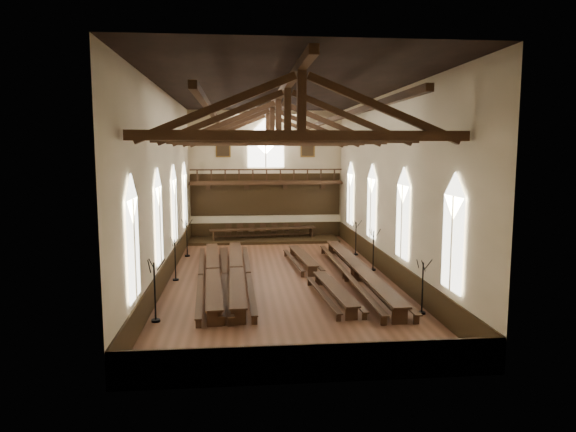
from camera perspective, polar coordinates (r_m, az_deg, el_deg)
name	(u,v)px	position (r m, az deg, el deg)	size (l,w,h in m)	color
ground	(279,277)	(28.35, -1.03, -6.79)	(26.00, 26.00, 0.00)	brown
room_walls	(279,159)	(27.50, -1.06, 6.38)	(26.00, 26.00, 26.00)	beige
wainscot_band	(279,266)	(28.21, -1.03, -5.61)	(12.00, 26.00, 1.20)	black
side_windows	(279,209)	(27.68, -1.04, 0.74)	(11.85, 19.80, 4.50)	white
end_window	(266,146)	(40.37, -2.49, 7.75)	(2.80, 0.12, 3.80)	white
minstrels_gallery	(266,189)	(40.24, -2.45, 3.02)	(11.80, 1.24, 3.70)	#3B2012
portraits	(266,148)	(40.37, -2.49, 7.57)	(7.75, 0.09, 1.45)	brown
roof_trusses	(278,125)	(27.53, -1.06, 10.03)	(11.70, 25.70, 2.80)	#3B2012
refectory_row_a	(213,272)	(27.39, -8.38, -6.17)	(1.97, 14.64, 0.77)	#3B2012
refectory_row_b	(236,271)	(27.50, -5.77, -6.07)	(1.67, 14.59, 0.77)	#3B2012
refectory_row_c	(316,272)	(27.46, 3.10, -6.23)	(1.79, 13.66, 0.66)	#3B2012
refectory_row_d	(358,269)	(27.82, 7.78, -5.89)	(1.67, 14.94, 0.81)	#3B2012
dais	(263,240)	(39.45, -2.75, -2.63)	(11.40, 3.14, 0.21)	black
high_table	(263,230)	(39.32, -2.76, -1.55)	(8.25, 1.94, 0.77)	#3B2012
high_chairs	(263,229)	(40.13, -2.81, -1.49)	(5.88, 0.49, 1.04)	#3B2012
candelabrum_left_near	(155,303)	(21.66, -14.54, -9.33)	(0.69, 0.80, 2.60)	black
candelabrum_left_mid	(175,267)	(28.11, -12.40, -5.59)	(0.65, 0.72, 2.35)	black
candelabrum_left_far	(187,245)	(34.24, -11.15, -3.20)	(0.74, 0.70, 2.46)	black
candelabrum_right_near	(422,297)	(22.71, 14.68, -8.75)	(0.68, 0.71, 2.36)	black
candelabrum_right_mid	(373,258)	(30.10, 9.44, -4.61)	(0.73, 0.72, 2.45)	black
candelabrum_right_far	(356,244)	(34.34, 7.54, -3.16)	(0.68, 0.70, 2.33)	black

